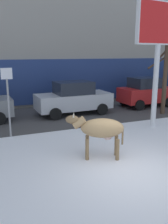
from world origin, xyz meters
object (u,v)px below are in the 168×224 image
cow_tan (100,129)px  car_silver_sedan (74,98)px  pedestrian_near_billboard (136,86)px  bare_tree_left_lot (165,72)px  billboard (159,31)px  street_sign (8,97)px  car_red_hatchback (146,92)px

cow_tan → car_silver_sedan: bearing=77.6°
pedestrian_near_billboard → bare_tree_left_lot: 5.50m
cow_tan → billboard: bearing=30.4°
billboard → pedestrian_near_billboard: size_ratio=3.21×
cow_tan → street_sign: 4.20m
cow_tan → car_red_hatchback: 8.95m
billboard → pedestrian_near_billboard: (3.69, 6.95, -3.43)m
car_silver_sedan → pedestrian_near_billboard: (6.30, 3.17, -0.03)m
cow_tan → car_red_hatchback: (6.40, 6.26, -0.07)m
billboard → car_red_hatchback: bearing=58.2°
bare_tree_left_lot → street_sign: (-8.56, -0.87, -0.67)m
cow_tan → billboard: (3.96, 2.32, 3.32)m
car_silver_sedan → car_red_hatchback: (5.05, 0.16, 0.02)m
cow_tan → pedestrian_near_billboard: size_ratio=1.10×
cow_tan → car_silver_sedan: car_silver_sedan is taller
cow_tan → pedestrian_near_billboard: (7.64, 9.27, -0.11)m
car_silver_sedan → car_red_hatchback: bearing=1.8°
bare_tree_left_lot → street_sign: bare_tree_left_lot is taller
billboard → car_red_hatchback: 5.74m
car_red_hatchback → bare_tree_left_lot: (-0.31, -2.06, 1.41)m
car_red_hatchback → pedestrian_near_billboard: car_red_hatchback is taller
pedestrian_near_billboard → street_sign: size_ratio=0.61×
pedestrian_near_billboard → billboard: bearing=-117.9°
car_silver_sedan → bare_tree_left_lot: (4.74, -1.90, 1.43)m
billboard → car_red_hatchback: (2.44, 3.93, -3.39)m
car_red_hatchback → cow_tan: bearing=-135.6°
pedestrian_near_billboard → cow_tan: bearing=-129.5°
car_red_hatchback → street_sign: 9.36m
billboard → bare_tree_left_lot: size_ratio=1.32×
car_silver_sedan → car_red_hatchback: car_red_hatchback is taller
car_red_hatchback → pedestrian_near_billboard: size_ratio=2.05×
street_sign → billboard: bearing=-9.0°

